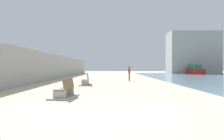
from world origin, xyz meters
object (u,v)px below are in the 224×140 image
(bench_far, at_px, (86,83))
(bench_near, at_px, (65,93))
(person_walking, at_px, (129,72))
(boat_nearest, at_px, (194,70))

(bench_far, bearing_deg, bench_near, -90.94)
(bench_near, relative_size, person_walking, 1.31)
(person_walking, relative_size, boat_nearest, 0.22)
(bench_far, height_order, person_walking, person_walking)
(bench_near, bearing_deg, boat_nearest, 60.82)
(bench_far, bearing_deg, boat_nearest, 55.18)
(bench_far, distance_m, boat_nearest, 36.71)
(bench_far, xyz_separation_m, person_walking, (4.31, 6.01, 0.74))
(boat_nearest, bearing_deg, person_walking, -124.61)
(bench_far, relative_size, person_walking, 1.31)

